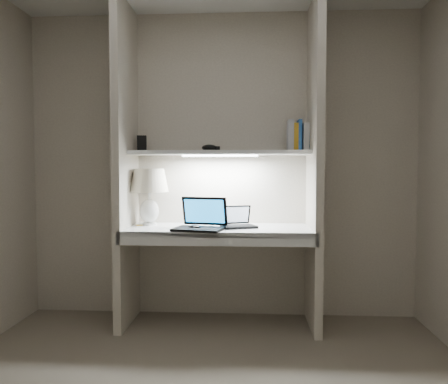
# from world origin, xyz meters

# --- Properties ---
(back_wall) EXTENTS (3.20, 0.01, 2.50)m
(back_wall) POSITION_xyz_m (0.00, 1.50, 1.25)
(back_wall) COLOR beige
(back_wall) RESTS_ON floor
(alcove_panel_left) EXTENTS (0.06, 0.55, 2.50)m
(alcove_panel_left) POSITION_xyz_m (-0.73, 1.23, 1.25)
(alcove_panel_left) COLOR beige
(alcove_panel_left) RESTS_ON floor
(alcove_panel_right) EXTENTS (0.06, 0.55, 2.50)m
(alcove_panel_right) POSITION_xyz_m (0.73, 1.23, 1.25)
(alcove_panel_right) COLOR beige
(alcove_panel_right) RESTS_ON floor
(desk) EXTENTS (1.40, 0.55, 0.04)m
(desk) POSITION_xyz_m (0.00, 1.23, 0.75)
(desk) COLOR white
(desk) RESTS_ON alcove_panel_left
(desk_apron) EXTENTS (1.46, 0.03, 0.10)m
(desk_apron) POSITION_xyz_m (0.00, 0.96, 0.72)
(desk_apron) COLOR silver
(desk_apron) RESTS_ON desk
(shelf) EXTENTS (1.40, 0.36, 0.03)m
(shelf) POSITION_xyz_m (0.00, 1.32, 1.35)
(shelf) COLOR silver
(shelf) RESTS_ON back_wall
(strip_light) EXTENTS (0.60, 0.04, 0.02)m
(strip_light) POSITION_xyz_m (0.00, 1.32, 1.33)
(strip_light) COLOR white
(strip_light) RESTS_ON shelf
(table_lamp) EXTENTS (0.31, 0.31, 0.45)m
(table_lamp) POSITION_xyz_m (-0.57, 1.33, 1.08)
(table_lamp) COLOR white
(table_lamp) RESTS_ON desk
(laptop_main) EXTENTS (0.41, 0.37, 0.24)m
(laptop_main) POSITION_xyz_m (-0.13, 1.11, 0.82)
(laptop_main) COLOR black
(laptop_main) RESTS_ON desk
(laptop_netbook) EXTENTS (0.32, 0.30, 0.17)m
(laptop_netbook) POSITION_xyz_m (0.14, 1.24, 0.81)
(laptop_netbook) COLOR black
(laptop_netbook) RESTS_ON desk
(speaker) EXTENTS (0.10, 0.09, 0.13)m
(speaker) POSITION_xyz_m (0.07, 1.45, 0.83)
(speaker) COLOR silver
(speaker) RESTS_ON desk
(mouse) EXTENTS (0.12, 0.09, 0.04)m
(mouse) POSITION_xyz_m (-0.17, 1.07, 0.79)
(mouse) COLOR black
(mouse) RESTS_ON desk
(cable_coil) EXTENTS (0.10, 0.10, 0.01)m
(cable_coil) POSITION_xyz_m (0.16, 1.16, 0.78)
(cable_coil) COLOR black
(cable_coil) RESTS_ON desk
(sticky_note) EXTENTS (0.09, 0.09, 0.00)m
(sticky_note) POSITION_xyz_m (-0.64, 1.31, 0.77)
(sticky_note) COLOR yellow
(sticky_note) RESTS_ON desk
(book_row) EXTENTS (0.23, 0.16, 0.24)m
(book_row) POSITION_xyz_m (0.65, 1.38, 1.48)
(book_row) COLOR white
(book_row) RESTS_ON shelf
(shelf_box) EXTENTS (0.08, 0.07, 0.13)m
(shelf_box) POSITION_xyz_m (-0.64, 1.38, 1.43)
(shelf_box) COLOR black
(shelf_box) RESTS_ON shelf
(shelf_gadget) EXTENTS (0.13, 0.10, 0.05)m
(shelf_gadget) POSITION_xyz_m (-0.09, 1.38, 1.39)
(shelf_gadget) COLOR black
(shelf_gadget) RESTS_ON shelf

